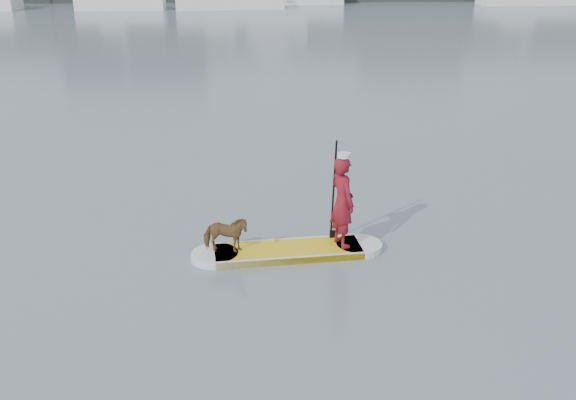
{
  "coord_description": "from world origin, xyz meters",
  "views": [
    {
      "loc": [
        1.91,
        -12.61,
        4.91
      ],
      "look_at": [
        2.43,
        -2.75,
        1.0
      ],
      "focal_mm": 40.0,
      "sensor_mm": 36.0,
      "label": 1
    }
  ],
  "objects_px": {
    "paddleboard": "(288,251)",
    "paddler": "(342,202)",
    "dog": "(225,235)",
    "sailboat_c": "(120,0)"
  },
  "relations": [
    {
      "from": "paddler",
      "to": "dog",
      "type": "xyz_separation_m",
      "value": [
        -1.98,
        -0.19,
        -0.47
      ]
    },
    {
      "from": "paddleboard",
      "to": "dog",
      "type": "height_order",
      "value": "dog"
    },
    {
      "from": "dog",
      "to": "sailboat_c",
      "type": "xyz_separation_m",
      "value": [
        -10.45,
        46.26,
        0.32
      ]
    },
    {
      "from": "paddleboard",
      "to": "sailboat_c",
      "type": "distance_m",
      "value": 47.58
    },
    {
      "from": "sailboat_c",
      "to": "paddler",
      "type": "bearing_deg",
      "value": -75.3
    },
    {
      "from": "paddleboard",
      "to": "paddler",
      "type": "relative_size",
      "value": 2.08
    },
    {
      "from": "paddleboard",
      "to": "paddler",
      "type": "height_order",
      "value": "paddler"
    },
    {
      "from": "paddleboard",
      "to": "dog",
      "type": "bearing_deg",
      "value": 180.0
    },
    {
      "from": "paddler",
      "to": "sailboat_c",
      "type": "relative_size",
      "value": 0.15
    },
    {
      "from": "paddleboard",
      "to": "paddler",
      "type": "bearing_deg",
      "value": 0.0
    }
  ]
}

